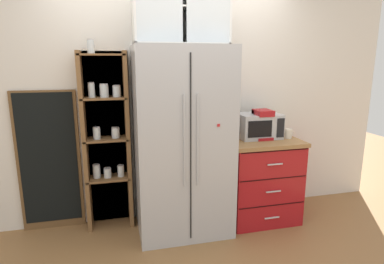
% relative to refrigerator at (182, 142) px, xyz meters
% --- Properties ---
extents(ground_plane, '(10.69, 10.69, 0.00)m').
position_rel_refrigerator_xyz_m(ground_plane, '(-0.00, 0.00, -0.92)').
color(ground_plane, olive).
extents(wall_back_cream, '(4.99, 0.10, 2.55)m').
position_rel_refrigerator_xyz_m(wall_back_cream, '(-0.00, 0.40, 0.35)').
color(wall_back_cream, silver).
rests_on(wall_back_cream, ground).
extents(refrigerator, '(0.91, 0.72, 1.85)m').
position_rel_refrigerator_xyz_m(refrigerator, '(0.00, 0.00, 0.00)').
color(refrigerator, '#B7BABF').
rests_on(refrigerator, ground).
extents(pantry_shelf_column, '(0.50, 0.27, 1.91)m').
position_rel_refrigerator_xyz_m(pantry_shelf_column, '(-0.73, 0.29, 0.02)').
color(pantry_shelf_column, brown).
rests_on(pantry_shelf_column, ground).
extents(counter_cabinet, '(0.77, 0.67, 0.90)m').
position_rel_refrigerator_xyz_m(counter_cabinet, '(0.87, 0.03, -0.47)').
color(counter_cabinet, '#A8161C').
rests_on(counter_cabinet, ground).
extents(microwave, '(0.44, 0.33, 0.26)m').
position_rel_refrigerator_xyz_m(microwave, '(0.85, 0.08, 0.10)').
color(microwave, '#B7BABF').
rests_on(microwave, counter_cabinet).
extents(coffee_maker, '(0.17, 0.20, 0.31)m').
position_rel_refrigerator_xyz_m(coffee_maker, '(0.87, 0.04, 0.13)').
color(coffee_maker, '#A8161C').
rests_on(coffee_maker, counter_cabinet).
extents(mug_cream, '(0.11, 0.08, 0.10)m').
position_rel_refrigerator_xyz_m(mug_cream, '(1.15, -0.03, 0.02)').
color(mug_cream, silver).
rests_on(mug_cream, counter_cabinet).
extents(mug_sage, '(0.12, 0.08, 0.09)m').
position_rel_refrigerator_xyz_m(mug_sage, '(0.87, 0.05, 0.02)').
color(mug_sage, '#8CA37F').
rests_on(mug_sage, counter_cabinet).
extents(bottle_amber, '(0.07, 0.07, 0.30)m').
position_rel_refrigerator_xyz_m(bottle_amber, '(0.54, 0.06, 0.11)').
color(bottle_amber, brown).
rests_on(bottle_amber, counter_cabinet).
extents(upper_cabinet, '(0.88, 0.32, 0.65)m').
position_rel_refrigerator_xyz_m(upper_cabinet, '(-0.00, 0.05, 1.25)').
color(upper_cabinet, silver).
rests_on(upper_cabinet, refrigerator).
extents(chalkboard_menu, '(0.60, 0.04, 1.43)m').
position_rel_refrigerator_xyz_m(chalkboard_menu, '(-1.30, 0.33, -0.20)').
color(chalkboard_menu, brown).
rests_on(chalkboard_menu, ground).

